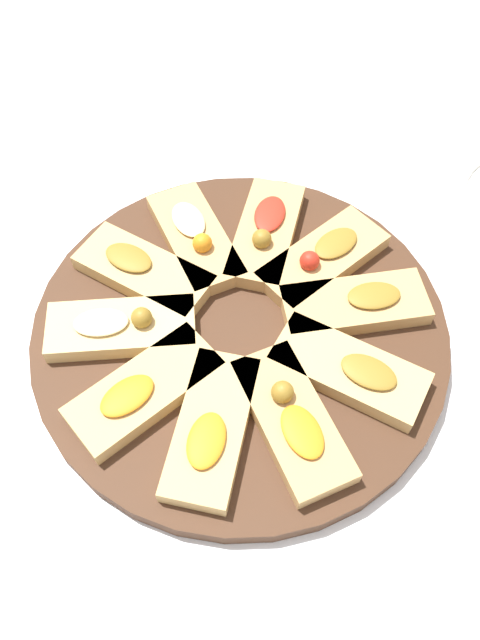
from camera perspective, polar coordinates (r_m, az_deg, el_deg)
ground_plane at (r=0.67m, az=0.00°, el=-1.41°), size 3.00×3.00×0.00m
serving_board at (r=0.66m, az=0.00°, el=-0.94°), size 0.44×0.44×0.02m
focaccia_slice_0 at (r=0.70m, az=7.67°, el=5.56°), size 0.15×0.06×0.04m
focaccia_slice_1 at (r=0.72m, az=2.38°, el=8.01°), size 0.16×0.14×0.04m
focaccia_slice_2 at (r=0.71m, az=-4.11°, el=7.55°), size 0.10×0.16×0.04m
focaccia_slice_3 at (r=0.69m, az=-8.85°, el=4.45°), size 0.11×0.16×0.03m
focaccia_slice_4 at (r=0.65m, az=-10.80°, el=-0.62°), size 0.16×0.14×0.04m
focaccia_slice_5 at (r=0.61m, az=-8.91°, el=-6.22°), size 0.15×0.06×0.03m
focaccia_slice_6 at (r=0.59m, az=-2.62°, el=-9.82°), size 0.16×0.14×0.03m
focaccia_slice_7 at (r=0.59m, az=4.79°, el=-9.01°), size 0.11×0.16×0.04m
focaccia_slice_8 at (r=0.62m, az=10.03°, el=-4.53°), size 0.11×0.16×0.03m
focaccia_slice_9 at (r=0.67m, az=10.54°, el=1.43°), size 0.16×0.13×0.03m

